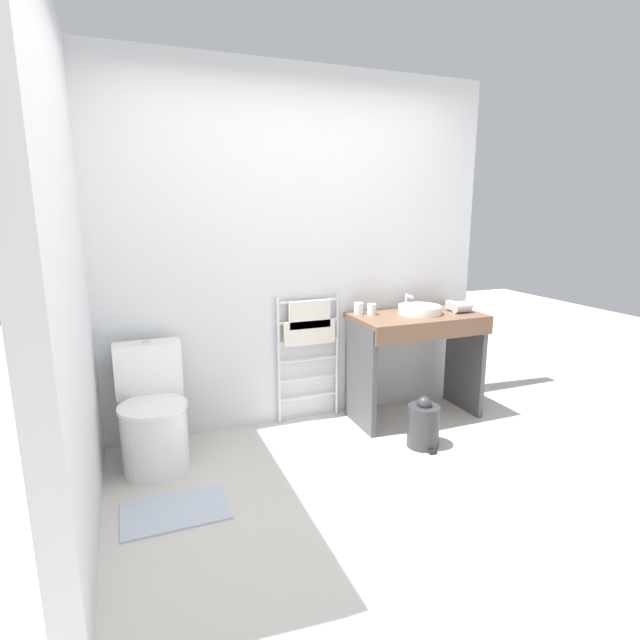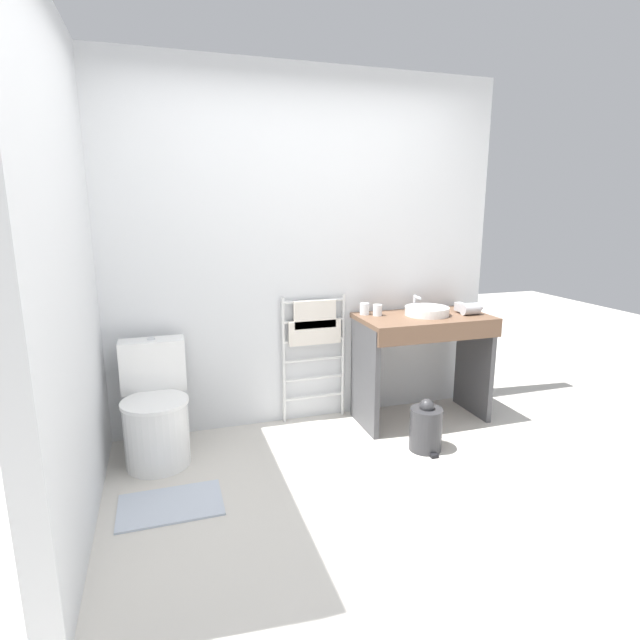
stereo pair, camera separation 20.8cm
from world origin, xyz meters
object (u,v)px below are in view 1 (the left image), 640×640
(sink_basin, at_px, (420,309))
(cup_near_wall, at_px, (358,308))
(trash_bin, at_px, (423,425))
(toilet, at_px, (153,419))
(cup_near_edge, at_px, (372,309))
(hair_dryer, at_px, (461,307))
(towel_radiator, at_px, (309,333))

(sink_basin, height_order, cup_near_wall, cup_near_wall)
(sink_basin, relative_size, trash_bin, 0.91)
(toilet, height_order, cup_near_wall, cup_near_wall)
(cup_near_edge, distance_m, hair_dryer, 0.71)
(trash_bin, bearing_deg, towel_radiator, 128.62)
(cup_near_wall, relative_size, hair_dryer, 0.48)
(sink_basin, xyz_separation_m, cup_near_edge, (-0.36, 0.10, 0.01))
(cup_near_wall, relative_size, cup_near_edge, 1.04)
(toilet, height_order, hair_dryer, hair_dryer)
(cup_near_wall, bearing_deg, trash_bin, -72.74)
(cup_near_wall, height_order, trash_bin, cup_near_wall)
(sink_basin, relative_size, cup_near_edge, 3.97)
(sink_basin, relative_size, cup_near_wall, 3.81)
(towel_radiator, height_order, hair_dryer, towel_radiator)
(toilet, bearing_deg, hair_dryer, -0.25)
(toilet, height_order, trash_bin, toilet)
(hair_dryer, bearing_deg, sink_basin, 167.05)
(trash_bin, bearing_deg, sink_basin, 63.21)
(cup_near_wall, bearing_deg, cup_near_edge, -39.47)
(towel_radiator, relative_size, sink_basin, 2.95)
(cup_near_wall, distance_m, trash_bin, 0.97)
(toilet, xyz_separation_m, cup_near_wall, (1.53, 0.23, 0.55))
(toilet, distance_m, cup_near_wall, 1.65)
(hair_dryer, bearing_deg, cup_near_edge, 166.00)
(cup_near_edge, relative_size, trash_bin, 0.23)
(cup_near_edge, bearing_deg, toilet, -174.30)
(toilet, height_order, towel_radiator, towel_radiator)
(cup_near_edge, bearing_deg, trash_bin, -78.22)
(towel_radiator, distance_m, trash_bin, 1.05)
(toilet, relative_size, towel_radiator, 0.80)
(toilet, bearing_deg, cup_near_edge, 5.70)
(towel_radiator, xyz_separation_m, hair_dryer, (1.13, -0.31, 0.18))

